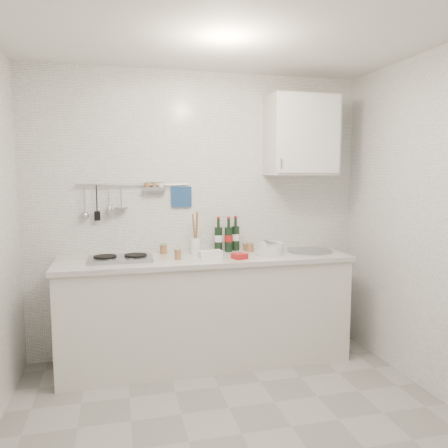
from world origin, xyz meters
name	(u,v)px	position (x,y,z in m)	size (l,w,h in m)	color
floor	(242,434)	(0.00, 0.00, 0.00)	(3.00, 3.00, 0.00)	slate
ceiling	(244,14)	(0.00, 0.00, 2.50)	(3.00, 3.00, 0.00)	silver
back_wall	(199,214)	(0.00, 1.40, 1.25)	(3.00, 0.02, 2.50)	silver
counter	(207,312)	(0.01, 1.10, 0.43)	(2.44, 0.64, 0.96)	beige
wall_rail	(131,196)	(-0.60, 1.37, 1.43)	(0.98, 0.09, 0.34)	#93969B
wall_cabinet	(301,136)	(0.90, 1.22, 1.95)	(0.60, 0.38, 0.70)	beige
plate_stack_hob	(107,260)	(-0.81, 1.08, 0.93)	(0.27, 0.26, 0.02)	#4F52B3
plate_stack_sink	(270,248)	(0.57, 1.08, 0.97)	(0.26, 0.24, 0.11)	white
wine_bottles	(228,234)	(0.24, 1.30, 1.07)	(0.24, 0.12, 0.31)	black
butter_dish	(210,254)	(0.03, 1.06, 0.95)	(0.19, 0.09, 0.06)	white
strawberry_punnet	(240,256)	(0.25, 0.94, 0.94)	(0.11, 0.11, 0.04)	red
utensil_crock	(196,244)	(-0.06, 1.25, 1.01)	(0.09, 0.09, 0.37)	white
jar_a	(163,249)	(-0.33, 1.31, 0.96)	(0.06, 0.06, 0.08)	#92613A
jar_b	(246,247)	(0.41, 1.30, 0.95)	(0.06, 0.06, 0.07)	#92613A
jar_c	(250,247)	(0.43, 1.23, 0.96)	(0.06, 0.06, 0.08)	#92613A
jar_d	(178,254)	(-0.25, 1.03, 0.96)	(0.06, 0.06, 0.09)	#92613A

